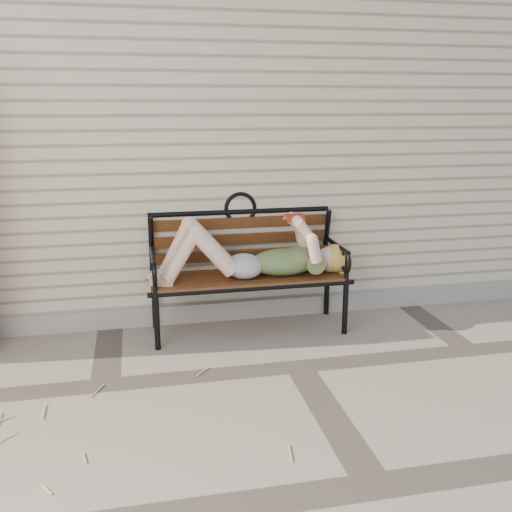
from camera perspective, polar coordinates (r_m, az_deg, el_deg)
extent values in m
plane|color=gray|center=(3.86, 4.33, -10.96)|extent=(80.00, 80.00, 0.00)
cube|color=beige|center=(6.41, -3.08, 13.30)|extent=(8.00, 4.00, 3.00)
cube|color=gray|center=(4.70, 1.04, -5.08)|extent=(8.00, 0.10, 0.15)
cylinder|color=black|center=(4.08, -9.89, -6.44)|extent=(0.04, 0.04, 0.42)
cylinder|color=black|center=(4.48, -10.12, -4.48)|extent=(0.04, 0.04, 0.42)
cylinder|color=black|center=(4.34, 8.92, -5.06)|extent=(0.04, 0.04, 0.42)
cylinder|color=black|center=(4.72, 7.10, -3.34)|extent=(0.04, 0.04, 0.42)
cube|color=brown|center=(4.28, -0.77, -2.16)|extent=(1.44, 0.46, 0.03)
cylinder|color=black|center=(4.09, -0.18, -3.27)|extent=(1.51, 0.04, 0.04)
cylinder|color=black|center=(4.49, -1.29, -1.60)|extent=(1.51, 0.04, 0.04)
torus|color=black|center=(4.47, -1.58, 4.80)|extent=(0.26, 0.03, 0.26)
ellipsoid|color=#0A3648|center=(4.28, 2.78, -0.60)|extent=(0.51, 0.29, 0.20)
ellipsoid|color=#0A3648|center=(4.30, 4.24, -0.09)|extent=(0.25, 0.28, 0.15)
ellipsoid|color=#ADADB2|center=(4.22, -1.20, -1.01)|extent=(0.28, 0.32, 0.18)
sphere|color=beige|center=(4.39, 7.43, -0.33)|extent=(0.21, 0.21, 0.21)
ellipsoid|color=#E2AF55|center=(4.40, 8.02, -0.23)|extent=(0.24, 0.24, 0.22)
cube|color=#AA2713|center=(4.22, 3.83, 4.16)|extent=(0.13, 0.02, 0.02)
cube|color=white|center=(4.19, 3.97, 3.71)|extent=(0.13, 0.08, 0.05)
cube|color=white|center=(4.26, 3.68, 3.92)|extent=(0.13, 0.08, 0.05)
cube|color=#AA2713|center=(4.18, 3.98, 3.76)|extent=(0.14, 0.09, 0.05)
cube|color=#AA2713|center=(4.26, 3.67, 3.98)|extent=(0.14, 0.09, 0.05)
cylinder|color=#D6CE68|center=(3.04, 8.94, -18.79)|extent=(0.05, 0.10, 0.01)
cylinder|color=#D6CE68|center=(3.77, -6.14, -11.59)|extent=(0.14, 0.10, 0.01)
cylinder|color=#D6CE68|center=(2.77, -9.42, -22.69)|extent=(0.05, 0.12, 0.01)
cylinder|color=#D6CE68|center=(3.20, -18.45, -17.58)|extent=(0.14, 0.07, 0.01)
cylinder|color=#D6CE68|center=(3.20, 1.21, -16.78)|extent=(0.08, 0.06, 0.01)
cylinder|color=#D6CE68|center=(3.61, -21.00, -13.91)|extent=(0.01, 0.13, 0.01)
cylinder|color=#D6CE68|center=(3.90, 3.66, -10.62)|extent=(0.10, 0.04, 0.01)
cylinder|color=#D6CE68|center=(2.90, -16.27, -21.17)|extent=(0.06, 0.09, 0.01)
cylinder|color=#D6CE68|center=(3.49, 2.34, -13.84)|extent=(0.06, 0.10, 0.01)
cylinder|color=#D6CE68|center=(3.00, -2.10, -19.10)|extent=(0.15, 0.01, 0.01)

